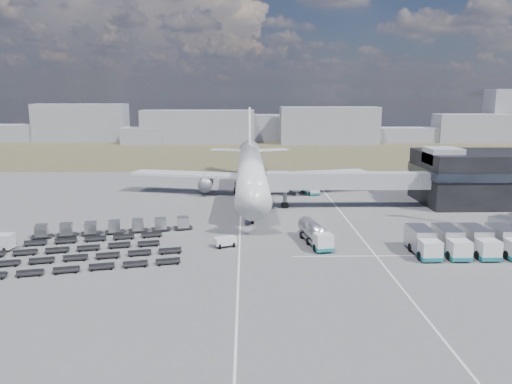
{
  "coord_description": "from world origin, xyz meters",
  "views": [
    {
      "loc": [
        -1.11,
        -70.28,
        20.95
      ],
      "look_at": [
        0.7,
        15.54,
        4.0
      ],
      "focal_mm": 35.0,
      "sensor_mm": 36.0,
      "label": 1
    }
  ],
  "objects": [
    {
      "name": "ground",
      "position": [
        0.0,
        0.0,
        0.0
      ],
      "size": [
        420.0,
        420.0,
        0.0
      ],
      "primitive_type": "plane",
      "color": "#565659",
      "rests_on": "ground"
    },
    {
      "name": "grass_strip",
      "position": [
        0.0,
        110.0,
        0.01
      ],
      "size": [
        420.0,
        90.0,
        0.01
      ],
      "primitive_type": "cube",
      "color": "#48472B",
      "rests_on": "ground"
    },
    {
      "name": "lane_markings",
      "position": [
        9.77,
        3.0,
        0.01
      ],
      "size": [
        47.12,
        110.0,
        0.01
      ],
      "color": "silver",
      "rests_on": "ground"
    },
    {
      "name": "terminal",
      "position": [
        47.77,
        23.96,
        5.25
      ],
      "size": [
        30.4,
        16.4,
        11.0
      ],
      "color": "black",
      "rests_on": "ground"
    },
    {
      "name": "jet_bridge",
      "position": [
        15.9,
        20.42,
        5.05
      ],
      "size": [
        30.3,
        3.8,
        7.05
      ],
      "color": "#939399",
      "rests_on": "ground"
    },
    {
      "name": "airliner",
      "position": [
        0.0,
        32.38,
        5.29
      ],
      "size": [
        51.59,
        64.53,
        17.62
      ],
      "color": "silver",
      "rests_on": "ground"
    },
    {
      "name": "skyline",
      "position": [
        16.29,
        152.39,
        7.99
      ],
      "size": [
        310.74,
        26.77,
        25.12
      ],
      "color": "gray",
      "rests_on": "ground"
    },
    {
      "name": "fuel_tanker",
      "position": [
        8.68,
        -2.52,
        1.51
      ],
      "size": [
        3.98,
        9.64,
        3.03
      ],
      "rotation": [
        0.0,
        0.0,
        0.18
      ],
      "color": "silver",
      "rests_on": "ground"
    },
    {
      "name": "pushback_tug",
      "position": [
        -4.0,
        -3.52,
        0.68
      ],
      "size": [
        3.35,
        2.65,
        1.36
      ],
      "primitive_type": "cube",
      "rotation": [
        0.0,
        0.0,
        0.39
      ],
      "color": "silver",
      "rests_on": "ground"
    },
    {
      "name": "catering_truck",
      "position": [
        12.61,
        33.68,
        1.26
      ],
      "size": [
        3.58,
        5.77,
        2.47
      ],
      "rotation": [
        0.0,
        0.0,
        0.28
      ],
      "color": "silver",
      "rests_on": "ground"
    },
    {
      "name": "service_trucks_near",
      "position": [
        27.95,
        -7.35,
        1.68
      ],
      "size": [
        13.96,
        7.76,
        3.09
      ],
      "rotation": [
        0.0,
        0.0,
        0.01
      ],
      "color": "silver",
      "rests_on": "ground"
    },
    {
      "name": "uld_row",
      "position": [
        -21.08,
        3.42,
        1.09
      ],
      "size": [
        23.37,
        6.64,
        1.82
      ],
      "rotation": [
        0.0,
        0.0,
        0.21
      ],
      "color": "black",
      "rests_on": "ground"
    },
    {
      "name": "baggage_dollies",
      "position": [
        -25.93,
        -7.72,
        0.36
      ],
      "size": [
        32.5,
        20.69,
        0.72
      ],
      "rotation": [
        0.0,
        0.0,
        0.23
      ],
      "color": "black",
      "rests_on": "ground"
    }
  ]
}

